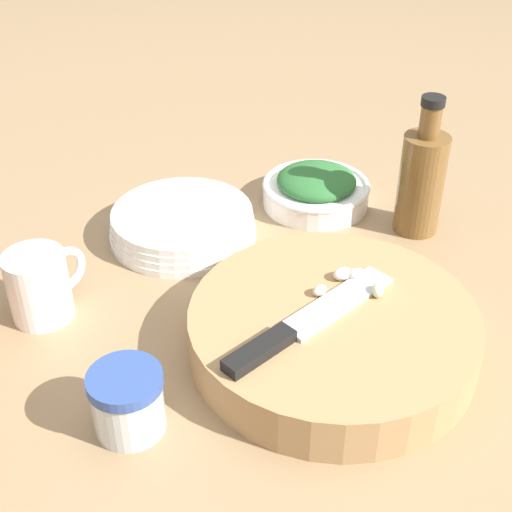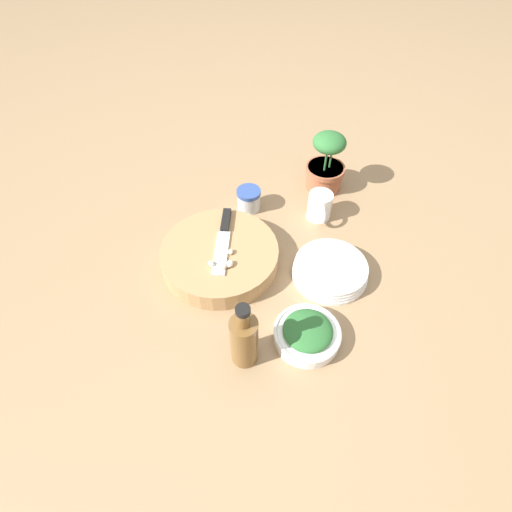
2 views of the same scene
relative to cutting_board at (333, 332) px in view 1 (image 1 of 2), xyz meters
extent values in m
plane|color=#997A56|center=(-0.01, 0.11, -0.03)|extent=(5.00, 5.00, 0.00)
cylinder|color=tan|center=(0.00, 0.00, 0.00)|extent=(0.31, 0.31, 0.05)
cube|color=black|center=(-0.10, 0.01, 0.03)|extent=(0.08, 0.02, 0.01)
cube|color=silver|center=(0.01, 0.01, 0.03)|extent=(0.15, 0.03, 0.01)
ellipsoid|color=silver|center=(0.06, 0.02, 0.03)|extent=(0.03, 0.02, 0.01)
ellipsoid|color=#E4ECC8|center=(0.06, -0.01, 0.03)|extent=(0.02, 0.02, 0.01)
ellipsoid|color=white|center=(0.05, 0.03, 0.03)|extent=(0.03, 0.02, 0.01)
ellipsoid|color=#F0E6C4|center=(0.01, 0.03, 0.03)|extent=(0.02, 0.01, 0.01)
cylinder|color=white|center=(0.22, 0.22, -0.01)|extent=(0.15, 0.15, 0.03)
torus|color=white|center=(0.22, 0.22, 0.00)|extent=(0.16, 0.16, 0.01)
ellipsoid|color=#2D6B33|center=(0.22, 0.22, 0.01)|extent=(0.11, 0.11, 0.03)
cylinder|color=silver|center=(-0.22, 0.06, 0.00)|extent=(0.07, 0.07, 0.06)
cylinder|color=#334F99|center=(-0.22, 0.06, 0.03)|extent=(0.07, 0.07, 0.01)
cylinder|color=white|center=(-0.20, 0.27, 0.02)|extent=(0.07, 0.07, 0.08)
torus|color=white|center=(-0.16, 0.28, 0.02)|extent=(0.06, 0.02, 0.06)
cylinder|color=white|center=(0.03, 0.29, -0.02)|extent=(0.20, 0.20, 0.01)
cylinder|color=white|center=(0.03, 0.29, -0.01)|extent=(0.20, 0.20, 0.01)
cylinder|color=white|center=(0.03, 0.29, 0.00)|extent=(0.19, 0.19, 0.01)
cylinder|color=white|center=(0.03, 0.29, 0.01)|extent=(0.19, 0.19, 0.01)
cylinder|color=brown|center=(0.27, 0.09, 0.04)|extent=(0.06, 0.06, 0.14)
cylinder|color=brown|center=(0.27, 0.09, 0.13)|extent=(0.03, 0.03, 0.04)
cylinder|color=black|center=(0.27, 0.09, 0.16)|extent=(0.03, 0.03, 0.01)
camera|label=1|loc=(-0.46, -0.36, 0.51)|focal=50.00mm
camera|label=2|loc=(0.69, 0.13, 0.80)|focal=28.00mm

